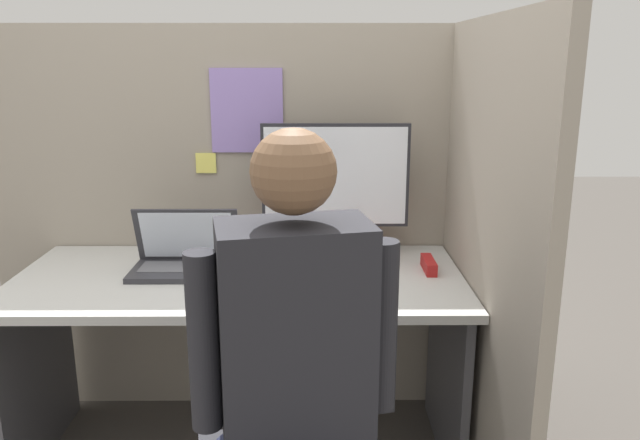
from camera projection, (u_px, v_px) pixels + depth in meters
cubicle_panel_back at (250, 225)px, 2.56m from camera, size 2.08×0.05×1.59m
cubicle_panel_right at (476, 260)px, 2.12m from camera, size 0.04×1.36×1.59m
desk at (240, 319)px, 2.25m from camera, size 1.58×0.72×0.71m
paper_box at (335, 249)px, 2.40m from camera, size 0.34×0.22×0.06m
monitor at (335, 181)px, 2.34m from camera, size 0.55×0.21×0.45m
laptop at (186, 259)px, 2.24m from camera, size 0.38×0.22×0.23m
mouse at (253, 286)px, 2.05m from camera, size 0.07×0.05×0.04m
stapler at (429, 265)px, 2.25m from camera, size 0.04×0.15×0.04m
carrot_toy at (297, 296)px, 1.95m from camera, size 0.05×0.14×0.05m
office_chair at (305, 439)px, 1.59m from camera, size 0.55×0.59×0.99m
person at (289, 384)px, 1.38m from camera, size 0.47×0.51×1.32m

